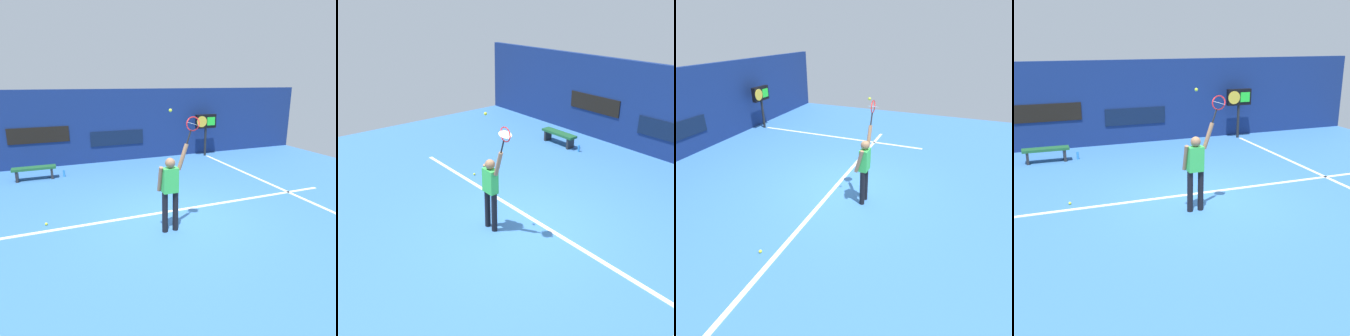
% 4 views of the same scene
% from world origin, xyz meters
% --- Properties ---
extents(ground_plane, '(18.00, 18.00, 0.00)m').
position_xyz_m(ground_plane, '(0.00, 0.00, 0.00)').
color(ground_plane, '#3870B2').
extents(back_wall, '(18.00, 0.20, 2.96)m').
position_xyz_m(back_wall, '(0.00, 6.23, 1.48)').
color(back_wall, navy).
rests_on(back_wall, ground_plane).
extents(sponsor_banner_center, '(2.20, 0.03, 0.60)m').
position_xyz_m(sponsor_banner_center, '(0.00, 6.11, 0.98)').
color(sponsor_banner_center, '#0C1933').
extents(sponsor_banner_portside, '(2.20, 0.03, 0.60)m').
position_xyz_m(sponsor_banner_portside, '(-3.00, 6.11, 1.28)').
color(sponsor_banner_portside, black).
extents(court_baseline, '(10.00, 0.10, 0.01)m').
position_xyz_m(court_baseline, '(0.00, 0.39, 0.01)').
color(court_baseline, white).
rests_on(court_baseline, ground_plane).
extents(tennis_player, '(0.67, 0.31, 1.98)m').
position_xyz_m(tennis_player, '(-0.35, -0.58, 1.01)').
color(tennis_player, black).
rests_on(tennis_player, ground_plane).
extents(tennis_racket, '(0.40, 0.27, 0.63)m').
position_xyz_m(tennis_racket, '(0.15, -0.58, 2.35)').
color(tennis_racket, black).
extents(tennis_ball, '(0.07, 0.07, 0.07)m').
position_xyz_m(tennis_ball, '(-0.38, -0.65, 2.69)').
color(tennis_ball, '#CCE033').
extents(court_bench, '(1.40, 0.36, 0.45)m').
position_xyz_m(court_bench, '(-3.24, 4.60, 0.34)').
color(court_bench, '#1E592D').
rests_on(court_bench, ground_plane).
extents(water_bottle, '(0.07, 0.07, 0.24)m').
position_xyz_m(water_bottle, '(-2.29, 4.60, 0.12)').
color(water_bottle, '#338CD8').
rests_on(water_bottle, ground_plane).
extents(spare_ball, '(0.07, 0.07, 0.07)m').
position_xyz_m(spare_ball, '(-2.95, 0.73, 0.03)').
color(spare_ball, '#CCE033').
rests_on(spare_ball, ground_plane).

